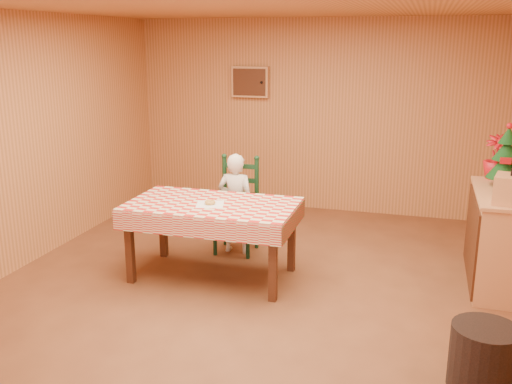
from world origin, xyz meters
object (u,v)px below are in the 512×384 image
Objects in this scene: christmas_tree at (506,158)px; storage_bin at (483,358)px; shelf_unit at (499,239)px; seated_child at (236,203)px; dining_table at (212,211)px; ladder_chair at (238,207)px.

christmas_tree is 2.36m from storage_bin.
seated_child is at bearing 177.51° from shelf_unit.
shelf_unit is 0.79m from christmas_tree.
dining_table is at bearing -162.40° from christmas_tree.
ladder_chair is at bearing -178.42° from christmas_tree.
dining_table is 2.90m from christmas_tree.
christmas_tree reaches higher than ladder_chair.
storage_bin is at bearing -98.16° from shelf_unit.
dining_table is at bearing 152.59° from storage_bin.
shelf_unit is 2.72× the size of storage_bin.
ladder_chair is 2.81m from christmas_tree.
christmas_tree reaches higher than shelf_unit.
dining_table is 2.78m from shelf_unit.
shelf_unit is (2.71, 0.61, -0.22)m from dining_table.
ladder_chair is at bearing 90.00° from dining_table.
dining_table is at bearing -90.00° from ladder_chair.
ladder_chair is at bearing 139.92° from storage_bin.
shelf_unit is (2.71, -0.12, -0.10)m from seated_child.
christmas_tree reaches higher than storage_bin.
seated_child is at bearing -177.22° from christmas_tree.
ladder_chair reaches higher than shelf_unit.
christmas_tree is at bearing 82.56° from storage_bin.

